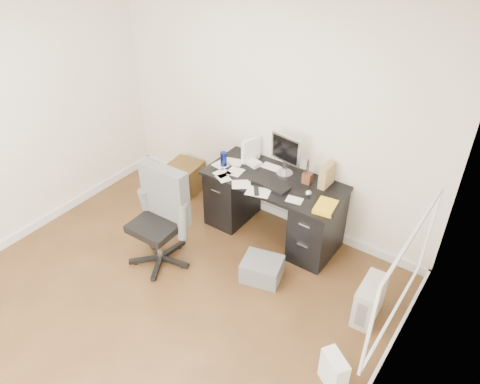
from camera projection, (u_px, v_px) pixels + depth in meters
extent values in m
plane|color=#432B15|center=(152.00, 313.00, 4.42)|extent=(4.00, 4.00, 0.00)
cube|color=silver|center=(270.00, 109.00, 4.99)|extent=(4.00, 0.02, 2.70)
cube|color=silver|center=(378.00, 314.00, 2.70)|extent=(0.02, 4.00, 2.70)
cube|color=white|center=(104.00, 19.00, 2.88)|extent=(4.00, 4.00, 0.02)
cube|color=silver|center=(265.00, 207.00, 5.72)|extent=(4.00, 0.03, 0.10)
cube|color=silver|center=(25.00, 231.00, 5.33)|extent=(0.03, 4.00, 0.10)
cube|color=black|center=(274.00, 181.00, 4.97)|extent=(1.50, 0.70, 0.04)
cube|color=black|center=(233.00, 192.00, 5.44)|extent=(0.40, 0.60, 0.71)
cube|color=black|center=(317.00, 227.00, 4.92)|extent=(0.40, 0.60, 0.71)
cube|color=black|center=(288.00, 188.00, 5.34)|extent=(0.70, 0.03, 0.51)
cube|color=black|center=(269.00, 184.00, 4.86)|extent=(0.45, 0.18, 0.03)
sphere|color=silver|center=(308.00, 193.00, 4.68)|extent=(0.07, 0.07, 0.07)
cylinder|color=navy|center=(224.00, 159.00, 5.13)|extent=(0.08, 0.08, 0.17)
cube|color=white|center=(251.00, 150.00, 5.19)|extent=(0.17, 0.26, 0.27)
cube|color=#9F7C4D|center=(327.00, 175.00, 4.79)|extent=(0.11, 0.22, 0.25)
cube|color=yellow|center=(326.00, 207.00, 4.51)|extent=(0.24, 0.29, 0.05)
cube|color=#ABA59A|center=(369.00, 300.00, 4.28)|extent=(0.20, 0.42, 0.41)
cube|color=white|center=(334.00, 371.00, 3.72)|extent=(0.31, 0.29, 0.34)
cube|color=#533A19|center=(185.00, 177.00, 6.00)|extent=(0.43, 0.43, 0.39)
cube|color=slate|center=(262.00, 269.00, 4.74)|extent=(0.46, 0.41, 0.23)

